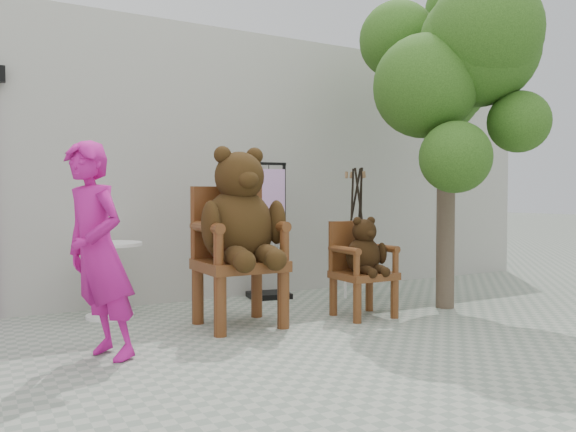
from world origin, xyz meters
The scene contains 9 objects.
ground_plane centered at (0.00, 0.00, 0.00)m, with size 60.00×60.00×0.00m, color gray.
back_wall centered at (0.00, 3.10, 1.50)m, with size 9.00×1.00×3.00m, color #A9A79E.
chair_big centered at (-0.55, 1.27, 0.88)m, with size 0.77×0.82×1.57m.
chair_small centered at (0.63, 1.06, 0.56)m, with size 0.51×0.51×0.95m.
person centered at (-1.82, 0.77, 0.75)m, with size 0.55×0.36×1.51m, color #B71682.
cafe_table centered at (-1.47, 2.17, 0.44)m, with size 0.60×0.60×0.70m.
display_stand centered at (0.30, 2.35, 0.58)m, with size 0.50×0.42×1.51m.
stool_bucket centered at (1.13, 1.83, 0.64)m, with size 0.32×0.32×1.45m.
tree centered at (1.75, 0.95, 2.56)m, with size 2.21×1.97×3.76m.
Camera 1 is at (-2.55, -3.22, 1.14)m, focal length 35.00 mm.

